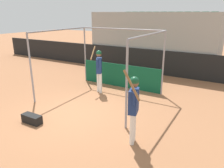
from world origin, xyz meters
TOP-DOWN VIEW (x-y plane):
  - ground_plane at (0.00, 0.00)m, footprint 60.00×60.00m
  - outfield_wall at (0.00, 6.49)m, footprint 24.00×0.12m
  - bleacher_section at (-0.00, 8.55)m, footprint 7.60×4.00m
  - batting_cage at (0.01, 2.82)m, footprint 4.17×3.49m
  - player_batter at (-0.42, 2.27)m, footprint 0.71×0.70m
  - player_waiting at (2.58, -0.62)m, footprint 0.53×0.68m
  - equipment_bag at (-0.71, -1.25)m, footprint 0.70×0.28m

SIDE VIEW (x-z plane):
  - ground_plane at x=0.00m, z-range 0.00..0.00m
  - equipment_bag at x=-0.71m, z-range 0.00..0.28m
  - outfield_wall at x=0.00m, z-range 0.00..1.40m
  - batting_cage at x=0.01m, z-range -0.23..2.52m
  - player_batter at x=-0.42m, z-range 0.16..2.16m
  - player_waiting at x=2.58m, z-range 0.10..2.23m
  - bleacher_section at x=0.00m, z-range -0.01..3.47m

